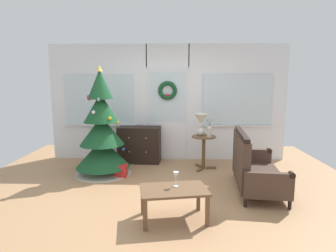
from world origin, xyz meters
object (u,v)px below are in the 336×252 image
object	(u,v)px
dresser_cabinet	(139,144)
wine_glass	(176,176)
gift_box	(121,171)
side_table	(204,146)
settee_sofa	(253,168)
christmas_tree	(102,135)
flower_vase	(209,131)
coffee_table	(174,193)
table_lamp	(201,122)

from	to	relation	value
dresser_cabinet	wine_glass	size ratio (longest dim) A/B	4.74
wine_glass	gift_box	distance (m)	1.91
side_table	gift_box	distance (m)	1.70
settee_sofa	side_table	size ratio (longest dim) A/B	2.24
settee_sofa	wine_glass	world-z (taller)	settee_sofa
side_table	gift_box	world-z (taller)	side_table
christmas_tree	side_table	xyz separation A→B (m)	(1.95, 0.35, -0.27)
dresser_cabinet	wine_glass	bearing A→B (deg)	-72.53
wine_glass	gift_box	world-z (taller)	wine_glass
christmas_tree	flower_vase	distance (m)	2.07
coffee_table	settee_sofa	bearing A→B (deg)	39.32
christmas_tree	coffee_table	distance (m)	2.29
side_table	table_lamp	distance (m)	0.48
side_table	coffee_table	size ratio (longest dim) A/B	0.73
christmas_tree	dresser_cabinet	distance (m)	1.06
dresser_cabinet	flower_vase	size ratio (longest dim) A/B	2.64
gift_box	coffee_table	bearing A→B (deg)	-58.64
dresser_cabinet	coffee_table	bearing A→B (deg)	-73.55
dresser_cabinet	christmas_tree	bearing A→B (deg)	-127.22
flower_vase	wine_glass	distance (m)	2.13
side_table	flower_vase	xyz separation A→B (m)	(0.10, -0.06, 0.31)
flower_vase	side_table	bearing A→B (deg)	149.04
coffee_table	wine_glass	xyz separation A→B (m)	(0.03, 0.08, 0.20)
dresser_cabinet	coffee_table	world-z (taller)	dresser_cabinet
table_lamp	wine_glass	bearing A→B (deg)	-103.25
christmas_tree	dresser_cabinet	world-z (taller)	christmas_tree
dresser_cabinet	settee_sofa	world-z (taller)	settee_sofa
wine_glass	gift_box	bearing A→B (deg)	123.29
wine_glass	gift_box	size ratio (longest dim) A/B	0.88
settee_sofa	gift_box	bearing A→B (deg)	165.32
dresser_cabinet	coffee_table	size ratio (longest dim) A/B	1.01
side_table	flower_vase	world-z (taller)	flower_vase
coffee_table	christmas_tree	bearing A→B (deg)	127.35
coffee_table	flower_vase	bearing A→B (deg)	71.86
christmas_tree	wine_glass	size ratio (longest dim) A/B	10.50
side_table	table_lamp	xyz separation A→B (m)	(-0.06, 0.04, 0.48)
table_lamp	side_table	bearing A→B (deg)	-33.69
settee_sofa	table_lamp	bearing A→B (deg)	122.90
flower_vase	dresser_cabinet	bearing A→B (deg)	160.70
flower_vase	gift_box	bearing A→B (deg)	-164.77
wine_glass	coffee_table	bearing A→B (deg)	-109.36
settee_sofa	christmas_tree	bearing A→B (deg)	163.95
coffee_table	gift_box	bearing A→B (deg)	121.36
flower_vase	table_lamp	bearing A→B (deg)	147.99
table_lamp	gift_box	distance (m)	1.82
table_lamp	dresser_cabinet	bearing A→B (deg)	162.46
christmas_tree	dresser_cabinet	bearing A→B (deg)	52.78
gift_box	wine_glass	bearing A→B (deg)	-56.71
wine_glass	side_table	bearing A→B (deg)	74.95
christmas_tree	coffee_table	size ratio (longest dim) A/B	2.23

